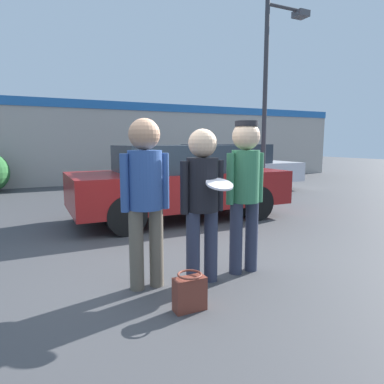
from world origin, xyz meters
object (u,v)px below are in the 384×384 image
object	(u,v)px
person_left	(145,188)
parked_car_near	(178,182)
person_middle_with_frisbee	(202,193)
handbag	(190,292)
person_right	(245,183)
parked_car_far	(228,168)
street_lamp	(273,78)

from	to	relation	value
person_left	parked_car_near	size ratio (longest dim) A/B	0.42
person_left	person_middle_with_frisbee	size ratio (longest dim) A/B	1.06
handbag	person_middle_with_frisbee	bearing A→B (deg)	52.50
person_right	handbag	size ratio (longest dim) A/B	5.03
person_right	parked_car_far	xyz separation A→B (m)	(3.48, 6.02, -0.33)
person_middle_with_frisbee	parked_car_near	distance (m)	3.27
person_left	person_middle_with_frisbee	distance (m)	0.61
handbag	person_right	bearing A→B (deg)	30.61
parked_car_far	street_lamp	distance (m)	3.06
parked_car_far	street_lamp	bearing A→B (deg)	-81.46
person_middle_with_frisbee	handbag	world-z (taller)	person_middle_with_frisbee
person_right	handbag	bearing A→B (deg)	-149.39
parked_car_near	parked_car_far	world-z (taller)	parked_car_near
person_middle_with_frisbee	person_right	distance (m)	0.60
person_middle_with_frisbee	parked_car_far	xyz separation A→B (m)	(4.07, 6.09, -0.25)
person_middle_with_frisbee	handbag	xyz separation A→B (m)	(-0.40, -0.52, -0.83)
person_left	parked_car_near	distance (m)	3.39
person_right	street_lamp	size ratio (longest dim) A/B	0.34
person_right	parked_car_near	bearing A→B (deg)	81.26
parked_car_near	person_right	bearing A→B (deg)	-98.74
person_middle_with_frisbee	street_lamp	size ratio (longest dim) A/B	0.33
person_middle_with_frisbee	street_lamp	distance (m)	6.50
parked_car_near	person_left	bearing A→B (deg)	-119.22
parked_car_near	parked_car_far	size ratio (longest dim) A/B	0.90
parked_car_near	handbag	world-z (taller)	parked_car_near
parked_car_near	parked_car_far	distance (m)	4.26
parked_car_near	handbag	bearing A→B (deg)	-111.97
person_middle_with_frisbee	street_lamp	bearing A→B (deg)	44.77
person_left	street_lamp	xyz separation A→B (m)	(4.93, 4.16, 2.15)
person_right	parked_car_far	bearing A→B (deg)	59.97
person_right	person_middle_with_frisbee	bearing A→B (deg)	-173.62
person_left	parked_car_near	xyz separation A→B (m)	(1.65, 2.94, -0.32)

